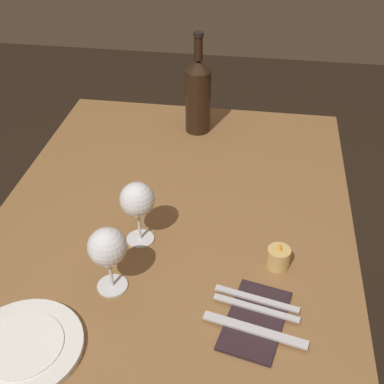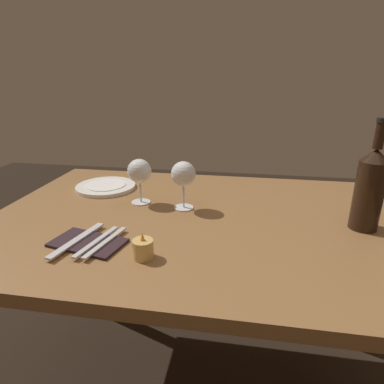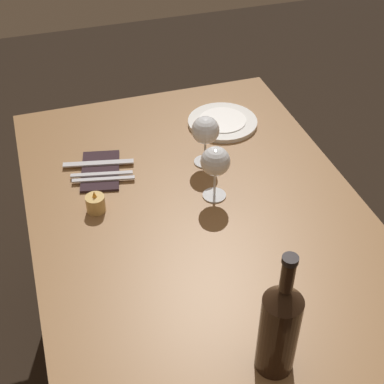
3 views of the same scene
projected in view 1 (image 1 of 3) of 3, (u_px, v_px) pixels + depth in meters
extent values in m
cube|color=olive|center=(170.00, 234.00, 1.26)|extent=(1.30, 0.90, 0.04)
cylinder|color=brown|center=(104.00, 198.00, 1.99)|extent=(0.06, 0.06, 0.70)
cylinder|color=brown|center=(301.00, 217.00, 1.89)|extent=(0.06, 0.06, 0.70)
cylinder|color=white|center=(140.00, 239.00, 1.21)|extent=(0.07, 0.07, 0.00)
cylinder|color=white|center=(139.00, 225.00, 1.19)|extent=(0.01, 0.01, 0.08)
sphere|color=white|center=(137.00, 199.00, 1.14)|extent=(0.08, 0.08, 0.08)
cylinder|color=maroon|center=(137.00, 202.00, 1.15)|extent=(0.06, 0.06, 0.02)
cylinder|color=white|center=(113.00, 286.00, 1.09)|extent=(0.07, 0.07, 0.00)
cylinder|color=white|center=(111.00, 272.00, 1.07)|extent=(0.01, 0.01, 0.08)
sphere|color=white|center=(107.00, 247.00, 1.03)|extent=(0.08, 0.08, 0.08)
cylinder|color=maroon|center=(108.00, 249.00, 1.03)|extent=(0.06, 0.06, 0.02)
cylinder|color=black|center=(198.00, 101.00, 1.58)|extent=(0.08, 0.08, 0.20)
cone|color=black|center=(198.00, 65.00, 1.51)|extent=(0.08, 0.08, 0.03)
cylinder|color=black|center=(198.00, 48.00, 1.48)|extent=(0.03, 0.03, 0.07)
cylinder|color=black|center=(198.00, 34.00, 1.45)|extent=(0.03, 0.03, 0.01)
cylinder|color=#DBB266|center=(278.00, 258.00, 1.13)|extent=(0.05, 0.05, 0.05)
cylinder|color=white|center=(278.00, 259.00, 1.14)|extent=(0.04, 0.04, 0.03)
cone|color=#F99E2D|center=(280.00, 246.00, 1.11)|extent=(0.01, 0.01, 0.02)
cylinder|color=white|center=(23.00, 347.00, 0.96)|extent=(0.23, 0.23, 0.01)
cylinder|color=white|center=(22.00, 345.00, 0.96)|extent=(0.16, 0.16, 0.00)
cube|color=#2D1E23|center=(255.00, 320.00, 1.02)|extent=(0.21, 0.15, 0.01)
cube|color=silver|center=(256.00, 308.00, 1.03)|extent=(0.05, 0.18, 0.00)
cube|color=silver|center=(257.00, 299.00, 1.05)|extent=(0.05, 0.18, 0.00)
cube|color=silver|center=(255.00, 330.00, 0.99)|extent=(0.06, 0.21, 0.00)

